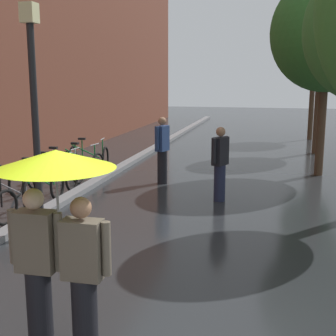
% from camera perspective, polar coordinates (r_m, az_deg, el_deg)
% --- Properties ---
extents(kerb_strip, '(0.30, 36.00, 0.12)m').
position_cam_1_polar(kerb_strip, '(14.51, -5.38, 0.39)').
color(kerb_strip, slate).
rests_on(kerb_strip, ground).
extents(street_tree_2, '(3.06, 3.06, 5.55)m').
position_cam_1_polar(street_tree_2, '(13.72, 19.09, 15.50)').
color(street_tree_2, '#473323').
rests_on(street_tree_2, ground).
extents(street_tree_3, '(2.44, 2.44, 5.60)m').
position_cam_1_polar(street_tree_3, '(17.70, 18.56, 14.85)').
color(street_tree_3, '#473323').
rests_on(street_tree_3, ground).
extents(street_tree_4, '(2.30, 2.30, 5.12)m').
position_cam_1_polar(street_tree_4, '(21.65, 17.68, 13.51)').
color(street_tree_4, '#473323').
rests_on(street_tree_4, ground).
extents(parked_bicycle_2, '(1.16, 0.82, 0.96)m').
position_cam_1_polar(parked_bicycle_2, '(10.31, -19.35, -2.86)').
color(parked_bicycle_2, black).
rests_on(parked_bicycle_2, ground).
extents(parked_bicycle_3, '(1.10, 0.73, 0.96)m').
position_cam_1_polar(parked_bicycle_3, '(11.03, -15.95, -1.76)').
color(parked_bicycle_3, black).
rests_on(parked_bicycle_3, ground).
extents(parked_bicycle_4, '(1.08, 0.70, 0.96)m').
position_cam_1_polar(parked_bicycle_4, '(11.77, -14.07, -0.87)').
color(parked_bicycle_4, black).
rests_on(parked_bicycle_4, ground).
extents(parked_bicycle_5, '(1.12, 0.76, 0.96)m').
position_cam_1_polar(parked_bicycle_5, '(12.54, -13.09, -0.09)').
color(parked_bicycle_5, black).
rests_on(parked_bicycle_5, ground).
extents(parked_bicycle_6, '(1.17, 0.85, 0.96)m').
position_cam_1_polar(parked_bicycle_6, '(13.24, -10.62, 0.60)').
color(parked_bicycle_6, black).
rests_on(parked_bicycle_6, ground).
extents(parked_bicycle_7, '(1.16, 0.84, 0.96)m').
position_cam_1_polar(parked_bicycle_7, '(14.24, -9.75, 1.37)').
color(parked_bicycle_7, black).
rests_on(parked_bicycle_7, ground).
extents(couple_under_umbrella, '(1.16, 1.16, 2.08)m').
position_cam_1_polar(couple_under_umbrella, '(4.67, -13.48, -6.03)').
color(couple_under_umbrella, black).
rests_on(couple_under_umbrella, ground).
extents(street_lamp_post, '(0.24, 0.24, 3.94)m').
position_cam_1_polar(street_lamp_post, '(8.11, -16.21, 7.65)').
color(street_lamp_post, black).
rests_on(street_lamp_post, ground).
extents(pedestrian_walking_midground, '(0.37, 0.54, 1.68)m').
position_cam_1_polar(pedestrian_walking_midground, '(10.38, 6.45, 0.54)').
color(pedestrian_walking_midground, '#1E233D').
rests_on(pedestrian_walking_midground, ground).
extents(pedestrian_walking_far, '(0.32, 0.57, 1.75)m').
position_cam_1_polar(pedestrian_walking_far, '(12.04, -0.71, 2.27)').
color(pedestrian_walking_far, black).
rests_on(pedestrian_walking_far, ground).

